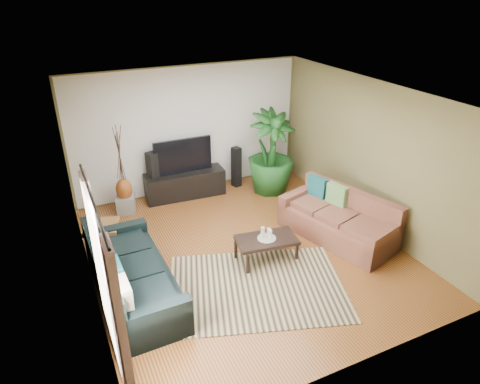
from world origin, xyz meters
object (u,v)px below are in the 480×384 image
sofa_right (338,217)px  sofa_left (132,271)px  speaker_right (236,167)px  vase (124,189)px  coffee_table (266,249)px  side_table (104,240)px  tv_stand (185,184)px  potted_plant (271,152)px  speaker_left (154,177)px  pedestal (126,204)px  television (183,156)px

sofa_right → sofa_left: bearing=-105.9°
speaker_right → vase: bearing=169.7°
coffee_table → side_table: bearing=160.2°
tv_stand → potted_plant: size_ratio=0.94×
speaker_left → pedestal: speaker_left is taller
pedestal → sofa_left: bearing=-99.0°
potted_plant → side_table: (-3.72, -0.98, -0.61)m
television → vase: (-1.30, -0.19, -0.42)m
pedestal → vase: size_ratio=0.78×
potted_plant → sofa_left: bearing=-147.3°
television → speaker_left: (-0.64, 0.05, -0.38)m
speaker_left → pedestal: size_ratio=3.11×
sofa_left → pedestal: bearing=-10.4°
television → vase: 1.38m
sofa_left → sofa_right: same height
tv_stand → speaker_left: speaker_left is taller
sofa_right → tv_stand: size_ratio=1.22×
coffee_table → vase: size_ratio=2.22×
sofa_right → vase: (-3.25, 2.57, 0.08)m
tv_stand → side_table: (-1.94, -1.50, 0.01)m
sofa_left → coffee_table: size_ratio=2.36×
vase → side_table: 1.50m
potted_plant → vase: size_ratio=4.03×
television → vase: television is taller
television → speaker_left: bearing=176.0°
speaker_right → pedestal: 2.53m
coffee_table → speaker_right: (0.73, 2.79, 0.26)m
tv_stand → speaker_left: (-0.64, 0.07, 0.26)m
sofa_left → coffee_table: sofa_left is taller
coffee_table → pedestal: size_ratio=2.84×
tv_stand → vase: 1.33m
tv_stand → speaker_right: bearing=3.2°
side_table → sofa_right: bearing=-17.6°
pedestal → vase: bearing=0.0°
speaker_left → pedestal: (-0.66, -0.23, -0.37)m
tv_stand → coffee_table: bearing=-77.0°
television → speaker_right: size_ratio=1.34×
sofa_right → speaker_left: bearing=-153.8°
sofa_left → potted_plant: potted_plant is taller
speaker_left → side_table: speaker_left is taller
speaker_right → potted_plant: potted_plant is taller
sofa_left → vase: (0.41, 2.60, 0.08)m
sofa_left → television: bearing=-33.0°
coffee_table → pedestal: bearing=132.3°
sofa_left → pedestal: 2.65m
sofa_left → sofa_right: bearing=-90.8°
sofa_left → side_table: bearing=8.7°
speaker_right → vase: (-2.51, -0.16, 0.05)m
coffee_table → potted_plant: size_ratio=0.55×
vase → speaker_left: bearing=19.2°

